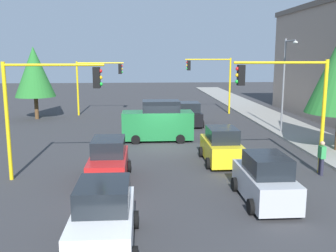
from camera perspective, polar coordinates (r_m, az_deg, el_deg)
The scene contains 16 objects.
ground_plane at distance 24.60m, azimuth -0.79°, elevation -3.17°, with size 120.00×120.00×0.00m, color #353538.
sidewalk_kerb at distance 31.72m, azimuth 17.98°, elevation -0.46°, with size 80.00×4.00×0.15m, color gray.
lane_arrow_near at distance 13.74m, azimuth -10.97°, elevation -14.60°, with size 2.40×1.10×1.10m.
traffic_signal_far_right at distance 38.17m, azimuth -10.53°, elevation 7.15°, with size 0.36×4.59×5.23m.
traffic_signal_near_right at distance 18.49m, azimuth -17.61°, elevation 4.13°, with size 0.36×4.59×5.51m.
traffic_signal_far_left at distance 38.56m, azimuth 6.54°, elevation 7.61°, with size 0.36×4.59×5.55m.
traffic_signal_near_left at distance 19.28m, azimuth 17.41°, elevation 4.56°, with size 0.36×4.59×5.60m.
street_lamp_curbside at distance 29.46m, azimuth 17.09°, elevation 7.18°, with size 2.15×0.28×7.00m.
tree_opposite_side at distance 37.19m, azimuth -19.23°, elevation 7.58°, with size 3.62×3.62×6.59m.
delivery_van_green at distance 26.28m, azimuth -1.49°, elevation 0.57°, with size 2.22×4.80×2.77m.
car_yellow at distance 21.10m, azimuth 7.92°, elevation -3.05°, with size 3.88×2.04×1.98m.
car_red at distance 18.17m, azimuth -8.80°, elevation -5.27°, with size 4.02×1.99×1.98m.
car_white at distance 12.16m, azimuth -9.58°, elevation -13.37°, with size 3.98×2.11×1.98m.
car_black at distance 32.16m, azimuth 3.15°, elevation 1.67°, with size 3.86×2.12×1.98m.
car_silver at distance 15.86m, azimuth 14.22°, elevation -7.81°, with size 4.04×1.98×1.98m.
pedestrian_crossing at distance 20.19m, azimuth 21.84°, elevation -4.29°, with size 0.40×0.24×1.70m.
Camera 1 is at (23.87, -1.32, 5.77)m, focal length 41.07 mm.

